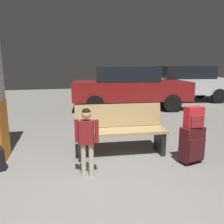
% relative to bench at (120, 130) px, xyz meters
% --- Properties ---
extents(ground_plane, '(18.00, 18.00, 0.10)m').
position_rel_bench_xyz_m(ground_plane, '(-0.47, 2.37, -0.49)').
color(ground_plane, gray).
extents(bench, '(1.63, 0.62, 0.89)m').
position_rel_bench_xyz_m(bench, '(0.00, 0.00, 0.00)').
color(bench, tan).
rests_on(bench, ground_plane).
extents(suitcase, '(0.42, 0.31, 0.60)m').
position_rel_bench_xyz_m(suitcase, '(1.03, -0.66, -0.12)').
color(suitcase, '#471419').
rests_on(suitcase, ground_plane).
extents(backpack_bright, '(0.29, 0.21, 0.34)m').
position_rel_bench_xyz_m(backpack_bright, '(1.03, -0.66, 0.33)').
color(backpack_bright, red).
rests_on(backpack_bright, suitcase).
extents(child, '(0.33, 0.24, 1.01)m').
position_rel_bench_xyz_m(child, '(-0.68, -0.72, 0.18)').
color(child, beige).
rests_on(child, ground_plane).
extents(parked_car_near, '(4.28, 2.20, 1.51)m').
position_rel_bench_xyz_m(parked_car_near, '(1.42, 4.11, 0.36)').
color(parked_car_near, maroon).
rests_on(parked_car_near, ground_plane).
extents(parked_car_side, '(4.29, 2.24, 1.51)m').
position_rel_bench_xyz_m(parked_car_side, '(4.20, 5.29, 0.36)').
color(parked_car_side, silver).
rests_on(parked_car_side, ground_plane).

